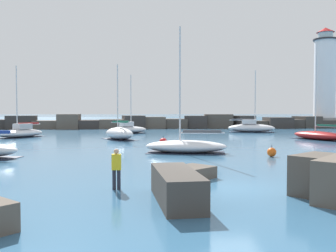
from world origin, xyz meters
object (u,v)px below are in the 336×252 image
(sailboat_moored_0, at_px, (251,127))
(mooring_buoy_orange_near, at_px, (272,152))
(sailboat_moored_2, at_px, (186,146))
(sailboat_moored_5, at_px, (319,135))
(sailboat_moored_6, at_px, (119,133))
(person_on_rocks, at_px, (116,167))
(lighthouse, at_px, (325,83))
(sailboat_moored_1, at_px, (128,129))
(mooring_buoy_far_side, at_px, (163,142))
(sailboat_moored_4, at_px, (21,132))

(sailboat_moored_0, distance_m, mooring_buoy_orange_near, 28.68)
(sailboat_moored_2, height_order, sailboat_moored_5, sailboat_moored_5)
(sailboat_moored_2, distance_m, sailboat_moored_6, 14.05)
(sailboat_moored_0, distance_m, person_on_rocks, 41.02)
(lighthouse, bearing_deg, sailboat_moored_1, -157.45)
(lighthouse, height_order, sailboat_moored_0, lighthouse)
(sailboat_moored_0, bearing_deg, lighthouse, 37.11)
(lighthouse, height_order, mooring_buoy_far_side, lighthouse)
(mooring_buoy_far_side, bearing_deg, sailboat_moored_2, -77.39)
(sailboat_moored_0, relative_size, sailboat_moored_1, 1.10)
(mooring_buoy_orange_near, xyz_separation_m, person_on_rocks, (-9.74, -9.58, 0.58))
(sailboat_moored_2, distance_m, sailboat_moored_4, 24.04)
(sailboat_moored_6, distance_m, person_on_rocks, 25.36)
(sailboat_moored_1, bearing_deg, mooring_buoy_orange_near, -69.23)
(sailboat_moored_4, xyz_separation_m, sailboat_moored_6, (11.40, -4.22, 0.09))
(sailboat_moored_0, height_order, person_on_rocks, sailboat_moored_0)
(sailboat_moored_6, distance_m, mooring_buoy_far_side, 8.44)
(lighthouse, distance_m, sailboat_moored_1, 38.72)
(sailboat_moored_6, bearing_deg, person_on_rocks, -87.63)
(sailboat_moored_0, bearing_deg, sailboat_moored_4, -165.24)
(sailboat_moored_4, bearing_deg, mooring_buoy_orange_near, -42.00)
(sailboat_moored_0, relative_size, mooring_buoy_far_side, 9.95)
(sailboat_moored_0, bearing_deg, mooring_buoy_orange_near, -104.70)
(lighthouse, xyz_separation_m, mooring_buoy_orange_near, (-25.01, -41.15, -7.75))
(sailboat_moored_4, relative_size, mooring_buoy_orange_near, 10.12)
(sailboat_moored_0, xyz_separation_m, mooring_buoy_orange_near, (-7.28, -27.74, -0.37))
(sailboat_moored_2, bearing_deg, sailboat_moored_0, 63.11)
(sailboat_moored_5, xyz_separation_m, mooring_buoy_far_side, (-16.75, -5.11, -0.17))
(sailboat_moored_1, distance_m, sailboat_moored_4, 13.79)
(lighthouse, distance_m, sailboat_moored_4, 52.27)
(sailboat_moored_2, relative_size, sailboat_moored_4, 1.12)
(sailboat_moored_6, relative_size, person_on_rocks, 5.02)
(sailboat_moored_4, relative_size, sailboat_moored_5, 0.79)
(sailboat_moored_4, height_order, sailboat_moored_5, sailboat_moored_5)
(lighthouse, bearing_deg, mooring_buoy_orange_near, -121.29)
(lighthouse, bearing_deg, sailboat_moored_4, -155.83)
(lighthouse, distance_m, sailboat_moored_2, 49.51)
(sailboat_moored_5, relative_size, mooring_buoy_far_side, 11.74)
(sailboat_moored_5, bearing_deg, sailboat_moored_6, 173.91)
(sailboat_moored_1, bearing_deg, sailboat_moored_0, 3.81)
(sailboat_moored_4, distance_m, mooring_buoy_orange_near, 29.85)
(sailboat_moored_2, distance_m, sailboat_moored_5, 18.84)
(lighthouse, bearing_deg, mooring_buoy_far_side, -134.03)
(lighthouse, xyz_separation_m, sailboat_moored_4, (-47.20, -21.18, -7.48))
(sailboat_moored_1, relative_size, sailboat_moored_4, 0.97)
(mooring_buoy_orange_near, bearing_deg, sailboat_moored_4, 138.00)
(sailboat_moored_0, distance_m, sailboat_moored_4, 30.47)
(sailboat_moored_6, height_order, mooring_buoy_orange_near, sailboat_moored_6)
(sailboat_moored_2, height_order, sailboat_moored_6, sailboat_moored_2)
(sailboat_moored_0, xyz_separation_m, sailboat_moored_6, (-18.06, -11.98, -0.02))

